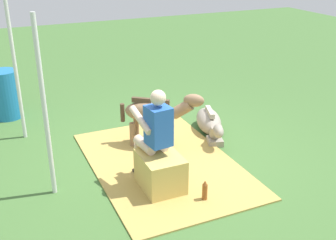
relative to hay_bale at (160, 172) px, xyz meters
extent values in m
plane|color=#426B33|center=(0.82, -0.59, -0.25)|extent=(24.00, 24.00, 0.00)
cube|color=tan|center=(0.58, -0.29, -0.24)|extent=(3.00, 2.00, 0.02)
cube|color=tan|center=(0.00, 0.00, 0.00)|extent=(0.66, 0.51, 0.49)
cylinder|color=beige|center=(0.24, 0.12, 0.32)|extent=(0.41, 0.18, 0.14)
cylinder|color=beige|center=(0.44, 0.15, 0.00)|extent=(0.11, 0.11, 0.49)
cube|color=black|center=(0.44, 0.15, -0.22)|extent=(0.23, 0.12, 0.06)
cylinder|color=beige|center=(0.26, -0.08, 0.32)|extent=(0.41, 0.18, 0.14)
cylinder|color=beige|center=(0.46, -0.05, 0.00)|extent=(0.11, 0.11, 0.49)
cube|color=black|center=(0.46, -0.05, -0.22)|extent=(0.23, 0.12, 0.06)
cube|color=#2659B2|center=(0.05, 0.00, 0.65)|extent=(0.33, 0.31, 0.52)
cylinder|color=beige|center=(0.21, 0.18, 0.70)|extent=(0.51, 0.15, 0.26)
cylinder|color=beige|center=(0.25, -0.14, 0.70)|extent=(0.51, 0.15, 0.26)
sphere|color=beige|center=(0.05, 0.00, 1.03)|extent=(0.20, 0.20, 0.20)
ellipsoid|color=#8C6B4C|center=(1.22, -0.36, 0.34)|extent=(0.77, 0.86, 0.34)
cylinder|color=#8C6B4C|center=(1.13, -0.65, -0.04)|extent=(0.09, 0.09, 0.42)
cylinder|color=#8C6B4C|center=(0.97, -0.52, -0.04)|extent=(0.09, 0.09, 0.42)
cylinder|color=#8C6B4C|center=(1.47, -0.21, -0.04)|extent=(0.09, 0.09, 0.42)
cylinder|color=#8C6B4C|center=(1.31, -0.08, -0.04)|extent=(0.09, 0.09, 0.42)
cylinder|color=#8C6B4C|center=(0.91, -0.76, 0.44)|extent=(0.37, 0.40, 0.33)
ellipsoid|color=#8C6B4C|center=(0.80, -0.90, 0.60)|extent=(0.32, 0.35, 0.20)
cube|color=#4D3A2A|center=(1.22, -0.36, 0.53)|extent=(0.42, 0.51, 0.08)
cylinder|color=#4D3A2A|center=(1.51, 0.01, 0.29)|extent=(0.07, 0.07, 0.30)
ellipsoid|color=gray|center=(1.37, -1.51, -0.07)|extent=(0.96, 0.65, 0.36)
cube|color=gray|center=(0.86, -1.34, -0.20)|extent=(0.34, 0.31, 0.10)
cylinder|color=gray|center=(0.84, -1.33, -0.01)|extent=(0.33, 0.26, 0.30)
ellipsoid|color=gray|center=(0.67, -1.28, 0.07)|extent=(0.33, 0.25, 0.20)
cube|color=#B5A999|center=(1.29, -1.48, 0.13)|extent=(0.44, 0.21, 0.08)
cylinder|color=brown|center=(-0.50, -0.40, -0.13)|extent=(0.07, 0.07, 0.23)
cone|color=brown|center=(-0.50, -0.40, 0.02)|extent=(0.06, 0.06, 0.06)
cylinder|color=#1E72B2|center=(3.45, 1.63, 0.20)|extent=(0.53, 0.53, 0.90)
cylinder|color=silver|center=(0.48, 1.31, 0.92)|extent=(0.06, 0.06, 2.34)
cylinder|color=silver|center=(2.41, 1.46, 0.92)|extent=(0.06, 0.06, 2.34)
camera|label=1|loc=(-4.41, 1.88, 2.80)|focal=44.63mm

